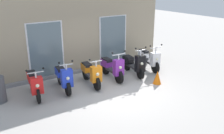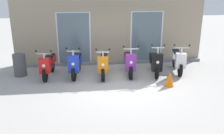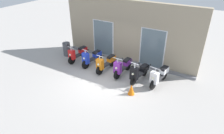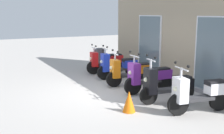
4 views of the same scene
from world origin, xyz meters
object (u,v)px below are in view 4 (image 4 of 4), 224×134
at_px(scooter_white, 199,93).
at_px(traffic_cone, 129,102).
at_px(scooter_red, 106,61).
at_px(scooter_purple, 149,77).
at_px(trash_bin, 100,58).
at_px(scooter_orange, 130,72).
at_px(scooter_blue, 118,66).
at_px(scooter_black, 166,85).

distance_m(scooter_white, traffic_cone, 1.68).
xyz_separation_m(scooter_red, scooter_purple, (3.10, -0.09, -0.01)).
distance_m(scooter_white, trash_bin, 6.23).
relative_size(scooter_red, scooter_white, 0.96).
height_order(scooter_red, scooter_orange, scooter_orange).
distance_m(scooter_blue, scooter_orange, 1.06).
xyz_separation_m(scooter_blue, scooter_white, (4.06, -0.01, 0.02)).
relative_size(scooter_red, scooter_blue, 0.99).
xyz_separation_m(scooter_blue, trash_bin, (-2.16, 0.29, -0.05)).
xyz_separation_m(scooter_red, scooter_orange, (2.10, -0.15, -0.02)).
bearing_deg(scooter_black, traffic_cone, -82.85).
bearing_deg(scooter_orange, scooter_red, 175.83).
relative_size(scooter_purple, scooter_black, 1.02).
relative_size(scooter_orange, trash_bin, 1.92).
xyz_separation_m(scooter_red, scooter_black, (4.11, -0.22, 0.00)).
xyz_separation_m(scooter_orange, scooter_black, (2.01, -0.07, 0.02)).
bearing_deg(scooter_blue, traffic_cone, -24.25).
bearing_deg(trash_bin, scooter_red, -13.53).
bearing_deg(scooter_red, scooter_purple, -1.71).
bearing_deg(scooter_purple, trash_bin, 175.11).
height_order(scooter_blue, scooter_purple, scooter_purple).
distance_m(scooter_black, trash_bin, 5.25).
relative_size(scooter_orange, traffic_cone, 3.19).
bearing_deg(trash_bin, scooter_blue, -7.69).
bearing_deg(scooter_orange, traffic_cone, -31.37).
bearing_deg(scooter_white, trash_bin, 177.21).
xyz_separation_m(scooter_black, scooter_white, (0.99, 0.18, 0.00)).
bearing_deg(traffic_cone, scooter_red, 160.92).
bearing_deg(scooter_blue, scooter_red, 178.74).
bearing_deg(scooter_orange, scooter_blue, 172.98).
xyz_separation_m(scooter_blue, scooter_orange, (1.06, -0.13, -0.01)).
xyz_separation_m(scooter_orange, scooter_purple, (1.01, 0.06, 0.02)).
bearing_deg(scooter_purple, scooter_red, 178.29).
bearing_deg(scooter_purple, scooter_black, -7.21).
relative_size(scooter_orange, scooter_white, 1.00).
xyz_separation_m(scooter_black, trash_bin, (-5.22, 0.49, -0.06)).
xyz_separation_m(scooter_purple, scooter_black, (1.01, -0.13, 0.01)).
xyz_separation_m(scooter_orange, traffic_cone, (2.17, -1.32, -0.21)).
relative_size(scooter_orange, scooter_purple, 1.00).
height_order(scooter_blue, trash_bin, scooter_blue).
bearing_deg(scooter_blue, scooter_orange, -7.02).
bearing_deg(scooter_black, scooter_blue, 176.33).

